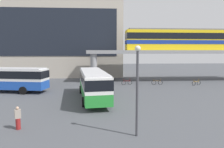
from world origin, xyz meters
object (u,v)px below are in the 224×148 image
object	(u,v)px
bicycle_orange	(196,83)
train	(181,40)
station_building	(62,39)
bicycle_brown	(157,82)
bus_secondary	(6,77)
pedestrian_waiting_near_stop	(18,119)
bus_main	(93,82)
bicycle_red	(127,82)

from	to	relation	value
bicycle_orange	train	bearing A→B (deg)	95.09
station_building	bicycle_brown	world-z (taller)	station_building
bus_secondary	station_building	bearing A→B (deg)	79.37
station_building	bus_secondary	distance (m)	22.52
bicycle_brown	pedestrian_waiting_near_stop	world-z (taller)	pedestrian_waiting_near_stop
bicycle_brown	bicycle_orange	size ratio (longest dim) A/B	1.05
bus_main	bicycle_red	distance (m)	11.37
pedestrian_waiting_near_stop	bicycle_red	bearing A→B (deg)	61.21
train	pedestrian_waiting_near_stop	size ratio (longest dim) A/B	12.51
bicycle_brown	bicycle_orange	xyz separation A→B (m)	(6.09, -1.06, 0.00)
station_building	bus_secondary	size ratio (longest dim) A/B	2.37
bicycle_red	bus_secondary	bearing A→B (deg)	-163.95
station_building	pedestrian_waiting_near_stop	distance (m)	35.99
bus_secondary	bicycle_brown	distance (m)	22.37
train	bus_secondary	world-z (taller)	train
bus_secondary	pedestrian_waiting_near_stop	bearing A→B (deg)	-64.46
bus_main	pedestrian_waiting_near_stop	bearing A→B (deg)	-119.88
bus_secondary	bicycle_orange	distance (m)	28.19
bus_main	bicycle_brown	size ratio (longest dim) A/B	6.34
station_building	bicycle_orange	bearing A→B (deg)	-36.47
bicycle_brown	bicycle_orange	distance (m)	6.18
train	bus_secondary	distance (m)	29.45
station_building	bus_main	distance (m)	28.14
bus_main	pedestrian_waiting_near_stop	distance (m)	10.17
bicycle_orange	bicycle_red	bearing A→B (deg)	173.26
train	bicycle_red	distance (m)	13.47
bicycle_orange	pedestrian_waiting_near_stop	world-z (taller)	pedestrian_waiting_near_stop
bicycle_red	pedestrian_waiting_near_stop	xyz separation A→B (m)	(-10.28, -18.70, 0.40)
train	bus_main	world-z (taller)	train
bicycle_orange	bicycle_red	xyz separation A→B (m)	(-11.03, 1.30, 0.00)
station_building	bus_secondary	xyz separation A→B (m)	(-3.99, -21.24, -6.31)
bicycle_red	train	bearing A→B (deg)	22.47
train	bicycle_red	size ratio (longest dim) A/B	11.41
bus_main	bicycle_brown	bearing A→B (deg)	43.63
bus_secondary	bicycle_red	xyz separation A→B (m)	(16.90, 4.86, -1.63)
bus_secondary	pedestrian_waiting_near_stop	distance (m)	15.39
bus_main	bicycle_orange	world-z (taller)	bus_main
bicycle_red	bicycle_orange	bearing A→B (deg)	-6.74
bicycle_orange	bicycle_red	size ratio (longest dim) A/B	0.96
station_building	bus_secondary	bearing A→B (deg)	-100.63
bicycle_orange	pedestrian_waiting_near_stop	size ratio (longest dim) A/B	1.05
station_building	train	xyz separation A→B (m)	(23.43, -12.03, -0.74)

